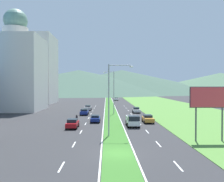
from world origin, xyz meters
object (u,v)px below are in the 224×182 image
(street_lamp_mid, at_px, (113,90))
(car_1, at_px, (136,110))
(car_2, at_px, (84,112))
(pickup_truck_0, at_px, (133,121))
(billboard_roadside, at_px, (209,100))
(car_6, at_px, (95,118))
(street_lamp_near, at_px, (111,95))
(car_3, at_px, (148,119))
(car_5, at_px, (116,99))
(motorcycle_rider, at_px, (77,121))
(car_4, at_px, (72,123))
(car_0, at_px, (88,108))

(street_lamp_mid, height_order, car_1, street_lamp_mid)
(car_2, height_order, pickup_truck_0, pickup_truck_0)
(billboard_roadside, xyz_separation_m, car_2, (-18.41, 28.81, -4.51))
(car_6, bearing_deg, street_lamp_mid, -15.77)
(street_lamp_near, height_order, car_6, street_lamp_near)
(street_lamp_mid, xyz_separation_m, car_3, (6.40, -14.15, -5.33))
(pickup_truck_0, bearing_deg, car_5, 179.87)
(car_1, relative_size, motorcycle_rider, 2.07)
(car_3, bearing_deg, pickup_truck_0, -37.77)
(billboard_roadside, bearing_deg, motorcycle_rider, 143.09)
(car_2, relative_size, car_4, 0.98)
(billboard_roadside, xyz_separation_m, car_4, (-18.69, 10.28, -4.48))
(street_lamp_near, distance_m, car_5, 84.65)
(motorcycle_rider, bearing_deg, car_1, -34.56)
(car_0, height_order, car_1, car_1)
(motorcycle_rider, bearing_deg, car_2, -0.02)
(billboard_roadside, height_order, car_4, billboard_roadside)
(street_lamp_mid, relative_size, pickup_truck_0, 2.00)
(car_1, bearing_deg, street_lamp_near, -13.60)
(pickup_truck_0, xyz_separation_m, motorcycle_rider, (-10.02, 2.10, -0.24))
(car_1, relative_size, car_3, 0.92)
(street_lamp_near, height_order, car_4, street_lamp_near)
(car_0, distance_m, car_4, 30.02)
(car_5, distance_m, motorcycle_rider, 74.87)
(car_0, bearing_deg, car_5, -12.04)
(car_0, height_order, car_3, car_3)
(car_2, height_order, car_3, car_3)
(car_5, bearing_deg, car_3, 2.57)
(motorcycle_rider, bearing_deg, street_lamp_mid, -23.14)
(car_0, height_order, car_2, car_0)
(car_0, height_order, car_4, car_4)
(car_1, bearing_deg, car_4, -30.68)
(car_1, xyz_separation_m, pickup_truck_0, (-3.23, -21.35, 0.23))
(car_1, xyz_separation_m, car_3, (0.16, -16.96, 0.01))
(car_3, xyz_separation_m, pickup_truck_0, (-3.40, -4.38, 0.22))
(billboard_roadside, distance_m, car_4, 21.79)
(car_5, xyz_separation_m, pickup_truck_0, (-0.17, -76.27, 0.22))
(billboard_roadside, xyz_separation_m, car_3, (-5.00, 16.12, -4.50))
(billboard_roadside, relative_size, car_6, 1.64)
(car_0, xyz_separation_m, car_2, (-0.01, -11.49, -0.02))
(car_3, bearing_deg, motorcycle_rider, -80.34)
(car_6, height_order, pickup_truck_0, pickup_truck_0)
(car_1, xyz_separation_m, car_2, (-13.25, -4.27, -0.00))
(billboard_roadside, height_order, car_6, billboard_roadside)
(motorcycle_rider, bearing_deg, billboard_roadside, -126.91)
(car_2, distance_m, car_3, 18.46)
(car_1, xyz_separation_m, car_4, (-13.53, -22.80, 0.03))
(car_4, bearing_deg, motorcycle_rider, -4.37)
(car_0, height_order, motorcycle_rider, motorcycle_rider)
(street_lamp_near, xyz_separation_m, car_0, (-6.11, 36.69, -5.05))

